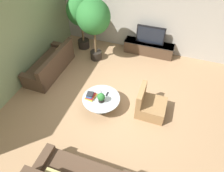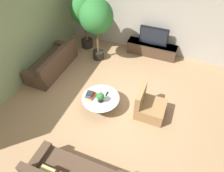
# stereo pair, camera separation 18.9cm
# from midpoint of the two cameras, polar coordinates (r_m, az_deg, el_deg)

# --- Properties ---
(ground_plane) EXTENTS (24.00, 24.00, 0.00)m
(ground_plane) POSITION_cam_midpoint_polar(r_m,az_deg,el_deg) (6.14, 1.90, -5.21)
(ground_plane) COLOR #9E7A56
(back_wall_stone) EXTENTS (7.40, 0.12, 3.00)m
(back_wall_stone) POSITION_cam_midpoint_polar(r_m,az_deg,el_deg) (7.81, 11.05, 19.74)
(back_wall_stone) COLOR #A39E93
(back_wall_stone) RESTS_ON ground
(side_wall_left) EXTENTS (0.12, 7.40, 3.00)m
(side_wall_left) POSITION_cam_midpoint_polar(r_m,az_deg,el_deg) (6.81, -24.48, 12.62)
(side_wall_left) COLOR gray
(side_wall_left) RESTS_ON ground
(media_console) EXTENTS (1.91, 0.50, 0.49)m
(media_console) POSITION_cam_midpoint_polar(r_m,az_deg,el_deg) (8.08, 11.90, 10.29)
(media_console) COLOR #473323
(media_console) RESTS_ON ground
(television) EXTENTS (1.06, 0.13, 0.68)m
(television) POSITION_cam_midpoint_polar(r_m,az_deg,el_deg) (7.78, 12.52, 13.74)
(television) COLOR black
(television) RESTS_ON media_console
(coffee_table) EXTENTS (1.10, 1.10, 0.39)m
(coffee_table) POSITION_cam_midpoint_polar(r_m,az_deg,el_deg) (5.87, -2.31, -4.13)
(coffee_table) COLOR #756656
(coffee_table) RESTS_ON ground
(couch_by_wall) EXTENTS (0.84, 2.13, 0.84)m
(couch_by_wall) POSITION_cam_midpoint_polar(r_m,az_deg,el_deg) (7.40, -15.79, 6.21)
(couch_by_wall) COLOR #4C3828
(couch_by_wall) RESTS_ON ground
(armchair_wicker) EXTENTS (0.80, 0.76, 0.86)m
(armchair_wicker) POSITION_cam_midpoint_polar(r_m,az_deg,el_deg) (5.82, 11.41, -5.94)
(armchair_wicker) COLOR olive
(armchair_wicker) RESTS_ON ground
(potted_palm_tall) EXTENTS (1.00, 1.00, 2.10)m
(potted_palm_tall) POSITION_cam_midpoint_polar(r_m,az_deg,el_deg) (7.87, -7.29, 20.12)
(potted_palm_tall) COLOR black
(potted_palm_tall) RESTS_ON ground
(potted_palm_corner) EXTENTS (1.14, 1.14, 2.28)m
(potted_palm_corner) POSITION_cam_midpoint_polar(r_m,az_deg,el_deg) (7.03, -3.64, 18.76)
(potted_palm_corner) COLOR black
(potted_palm_corner) RESTS_ON ground
(potted_plant_tabletop) EXTENTS (0.22, 0.22, 0.29)m
(potted_plant_tabletop) POSITION_cam_midpoint_polar(r_m,az_deg,el_deg) (5.58, -2.36, -3.20)
(potted_plant_tabletop) COLOR black
(potted_plant_tabletop) RESTS_ON coffee_table
(book_stack) EXTENTS (0.28, 0.35, 0.14)m
(book_stack) POSITION_cam_midpoint_polar(r_m,az_deg,el_deg) (5.80, -5.30, -2.55)
(book_stack) COLOR gold
(book_stack) RESTS_ON coffee_table
(remote_black) EXTENTS (0.04, 0.16, 0.02)m
(remote_black) POSITION_cam_midpoint_polar(r_m,az_deg,el_deg) (5.87, -0.54, -2.25)
(remote_black) COLOR black
(remote_black) RESTS_ON coffee_table
(remote_silver) EXTENTS (0.12, 0.16, 0.02)m
(remote_silver) POSITION_cam_midpoint_polar(r_m,az_deg,el_deg) (5.94, -2.37, -1.63)
(remote_silver) COLOR gray
(remote_silver) RESTS_ON coffee_table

